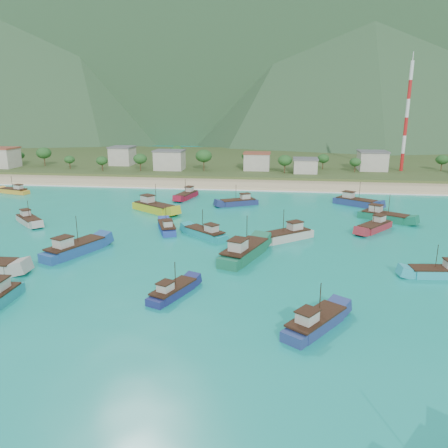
# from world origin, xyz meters

# --- Properties ---
(ground) EXTENTS (600.00, 600.00, 0.00)m
(ground) POSITION_xyz_m (0.00, 0.00, 0.00)
(ground) COLOR #0B7E76
(ground) RESTS_ON ground
(beach) EXTENTS (400.00, 18.00, 1.20)m
(beach) POSITION_xyz_m (0.00, 79.00, 0.00)
(beach) COLOR beige
(beach) RESTS_ON ground
(land) EXTENTS (400.00, 110.00, 2.40)m
(land) POSITION_xyz_m (0.00, 140.00, 0.00)
(land) COLOR #385123
(land) RESTS_ON ground
(surf_line) EXTENTS (400.00, 2.50, 0.08)m
(surf_line) POSITION_xyz_m (0.00, 69.50, 0.00)
(surf_line) COLOR white
(surf_line) RESTS_ON ground
(mountains) EXTENTS (1520.00, 440.00, 260.00)m
(mountains) POSITION_xyz_m (-18.31, 403.81, 106.83)
(mountains) COLOR slate
(mountains) RESTS_ON ground
(village) EXTENTS (221.10, 30.29, 7.70)m
(village) POSITION_xyz_m (9.29, 101.93, 4.94)
(village) COLOR beige
(village) RESTS_ON ground
(vegetation) EXTENTS (279.13, 25.94, 8.76)m
(vegetation) POSITION_xyz_m (-1.29, 103.52, 5.14)
(vegetation) COLOR #235623
(vegetation) RESTS_ON ground
(radio_tower) EXTENTS (1.20, 1.20, 39.16)m
(radio_tower) POSITION_xyz_m (53.78, 108.00, 21.18)
(radio_tower) COLOR red
(radio_tower) RESTS_ON ground
(boat_1) EXTENTS (8.06, 12.51, 7.14)m
(boat_1) POSITION_xyz_m (-26.62, 5.39, 0.91)
(boat_1) COLOR #204A8E
(boat_1) RESTS_ON ground
(boat_3) EXTENTS (10.76, 9.59, 6.60)m
(boat_3) POSITION_xyz_m (10.45, 18.90, 0.81)
(boat_3) COLOR #BBB6AB
(boat_3) RESTS_ON ground
(boat_5) EXTENTS (5.05, 10.45, 5.94)m
(boat_5) POSITION_xyz_m (-17.32, 55.47, 0.69)
(boat_5) COLOR maroon
(boat_5) RESTS_ON ground
(boat_7) EXTENTS (5.64, 8.99, 5.12)m
(boat_7) POSITION_xyz_m (-5.20, -9.41, 0.54)
(boat_7) COLOR navy
(boat_7) RESTS_ON ground
(boat_10) EXTENTS (8.20, 9.93, 5.94)m
(boat_10) POSITION_xyz_m (13.58, -16.26, 0.69)
(boat_10) COLOR navy
(boat_10) RESTS_ON ground
(boat_12) EXTENTS (9.66, 3.74, 5.57)m
(boat_12) POSITION_xyz_m (33.53, 2.70, 0.62)
(boat_12) COLOR teal
(boat_12) RESTS_ON ground
(boat_14) EXTENTS (9.06, 8.62, 5.71)m
(boat_14) POSITION_xyz_m (-46.22, 23.71, 0.64)
(boat_14) COLOR #ADA69D
(boat_14) RESTS_ON ground
(boat_16) EXTENTS (9.71, 8.73, 5.98)m
(boat_16) POSITION_xyz_m (-5.51, 18.43, 0.69)
(boat_16) COLOR teal
(boat_16) RESTS_ON ground
(boat_17) EXTENTS (8.10, 13.56, 7.70)m
(boat_17) POSITION_xyz_m (3.18, 7.29, 1.01)
(boat_17) COLOR #186848
(boat_17) RESTS_ON ground
(boat_18) EXTENTS (12.42, 10.12, 7.39)m
(boat_18) POSITION_xyz_m (-21.95, 38.47, 0.95)
(boat_18) COLOR gold
(boat_18) RESTS_ON ground
(boat_19) EXTENTS (11.21, 8.76, 6.60)m
(boat_19) POSITION_xyz_m (32.60, 36.88, 0.81)
(boat_19) COLOR #126D4E
(boat_19) RESTS_ON ground
(boat_21) EXTENTS (9.70, 5.16, 5.50)m
(boat_21) POSITION_xyz_m (-69.81, 55.56, 0.61)
(boat_21) COLOR gold
(boat_21) RESTS_ON ground
(boat_22) EXTENTS (10.20, 7.33, 5.90)m
(boat_22) POSITION_xyz_m (-1.84, 48.30, 0.68)
(boat_22) COLOR navy
(boat_22) RESTS_ON ground
(boat_24) EXTENTS (6.11, 9.82, 5.59)m
(boat_24) POSITION_xyz_m (-14.29, 21.91, 0.62)
(boat_24) COLOR #223E9C
(boat_24) RESTS_ON ground
(boat_27) EXTENTS (8.60, 9.78, 5.97)m
(boat_27) POSITION_xyz_m (28.82, 28.02, 0.69)
(boat_27) COLOR maroon
(boat_27) RESTS_ON ground
(boat_30) EXTENTS (11.24, 9.20, 6.70)m
(boat_30) POSITION_xyz_m (28.60, 52.02, 0.83)
(boat_30) COLOR navy
(boat_30) RESTS_ON ground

